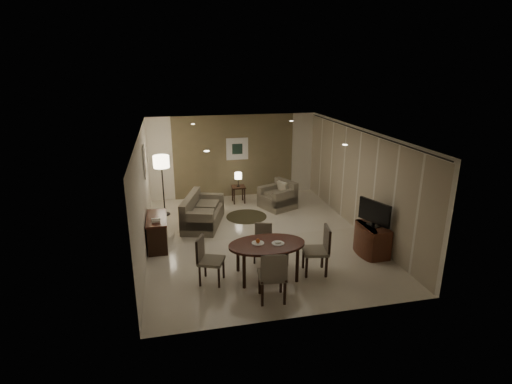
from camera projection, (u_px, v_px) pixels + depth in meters
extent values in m
cube|color=beige|center=(258.00, 237.00, 10.28)|extent=(5.50, 7.00, 0.00)
cube|color=white|center=(258.00, 132.00, 9.45)|extent=(5.50, 7.00, 0.00)
cube|color=#766849|center=(234.00, 156.00, 13.12)|extent=(5.50, 0.00, 2.70)
cube|color=silver|center=(143.00, 194.00, 9.29)|extent=(0.00, 7.00, 2.70)
cube|color=silver|center=(360.00, 180.00, 10.44)|extent=(0.00, 7.00, 2.70)
cube|color=#766849|center=(234.00, 156.00, 13.10)|extent=(3.96, 0.03, 2.70)
cylinder|color=black|center=(362.00, 131.00, 10.03)|extent=(0.03, 6.80, 0.03)
cube|color=silver|center=(237.00, 149.00, 13.02)|extent=(0.72, 0.03, 0.72)
cube|color=#192D23|center=(237.00, 149.00, 13.01)|extent=(0.34, 0.01, 0.34)
cube|color=silver|center=(145.00, 162.00, 10.26)|extent=(0.03, 0.60, 0.80)
cube|color=gray|center=(145.00, 162.00, 10.26)|extent=(0.01, 0.46, 0.64)
cylinder|color=white|center=(207.00, 151.00, 7.49)|extent=(0.10, 0.10, 0.01)
cylinder|color=white|center=(345.00, 145.00, 8.07)|extent=(0.10, 0.10, 0.01)
cylinder|color=white|center=(193.00, 124.00, 10.84)|extent=(0.10, 0.10, 0.01)
cylinder|color=white|center=(291.00, 121.00, 11.42)|extent=(0.10, 0.10, 0.01)
cylinder|color=white|center=(258.00, 243.00, 8.16)|extent=(0.26, 0.26, 0.02)
cylinder|color=white|center=(278.00, 243.00, 8.15)|extent=(0.26, 0.26, 0.02)
sphere|color=#CB5017|center=(258.00, 241.00, 8.14)|extent=(0.09, 0.09, 0.09)
cube|color=white|center=(278.00, 242.00, 8.14)|extent=(0.12, 0.08, 0.03)
cylinder|color=#3F3823|center=(246.00, 216.00, 11.63)|extent=(1.18, 1.18, 0.01)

